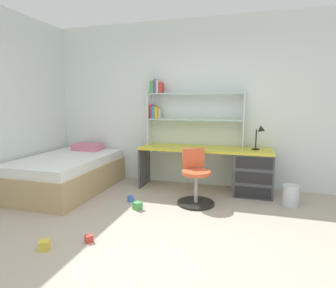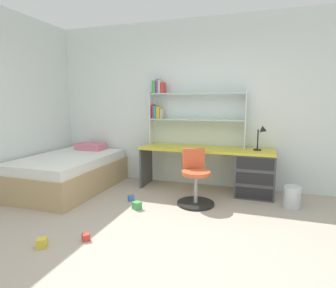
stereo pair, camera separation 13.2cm
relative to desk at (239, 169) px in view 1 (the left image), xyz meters
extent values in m
cube|color=#B2A393|center=(-0.76, -2.10, -0.40)|extent=(6.16, 5.81, 0.02)
cube|color=silver|center=(-0.76, 0.34, 1.00)|extent=(6.16, 0.06, 2.79)
cube|color=gold|center=(-0.56, 0.00, 0.29)|extent=(2.10, 0.57, 0.04)
cube|color=#4C4C51|center=(0.21, 0.00, -0.06)|extent=(0.57, 0.54, 0.66)
cube|color=#4C4C51|center=(-1.59, 0.00, -0.06)|extent=(0.03, 0.51, 0.66)
cube|color=black|center=(0.21, -0.27, -0.28)|extent=(0.52, 0.01, 0.17)
cube|color=black|center=(0.21, -0.27, -0.06)|extent=(0.52, 0.01, 0.17)
cube|color=black|center=(0.21, -0.27, 0.16)|extent=(0.52, 0.01, 0.17)
cube|color=silver|center=(-1.55, 0.17, 0.75)|extent=(0.02, 0.22, 0.89)
cube|color=silver|center=(0.03, 0.17, 0.75)|extent=(0.02, 0.22, 0.89)
cube|color=silver|center=(-0.76, 0.17, 0.74)|extent=(1.56, 0.22, 0.02)
cube|color=silver|center=(-0.76, 0.17, 1.17)|extent=(1.56, 0.22, 0.02)
cube|color=red|center=(-1.51, 0.17, 0.87)|extent=(0.02, 0.14, 0.24)
cube|color=#338CBF|center=(-1.47, 0.17, 0.86)|extent=(0.04, 0.14, 0.21)
cube|color=yellow|center=(-1.43, 0.17, 0.86)|extent=(0.02, 0.14, 0.20)
cube|color=gold|center=(-1.39, 0.17, 0.85)|extent=(0.03, 0.16, 0.19)
cube|color=beige|center=(-1.36, 0.17, 0.84)|extent=(0.02, 0.13, 0.17)
cube|color=#4CA559|center=(-1.50, 0.17, 1.29)|extent=(0.03, 0.12, 0.21)
cube|color=#4CA559|center=(-1.46, 0.17, 1.29)|extent=(0.03, 0.19, 0.21)
cube|color=purple|center=(-1.42, 0.17, 1.30)|extent=(0.04, 0.13, 0.23)
cube|color=beige|center=(-1.38, 0.17, 1.29)|extent=(0.04, 0.15, 0.22)
cube|color=red|center=(-1.33, 0.17, 1.27)|extent=(0.04, 0.17, 0.18)
cylinder|color=black|center=(0.23, 0.04, 0.32)|extent=(0.12, 0.12, 0.02)
cylinder|color=black|center=(0.23, 0.04, 0.47)|extent=(0.02, 0.02, 0.30)
cone|color=black|center=(0.31, -0.01, 0.62)|extent=(0.12, 0.11, 0.13)
cylinder|color=black|center=(-0.57, -0.67, -0.38)|extent=(0.52, 0.52, 0.03)
cylinder|color=#A5A8AD|center=(-0.57, -0.67, -0.18)|extent=(0.05, 0.05, 0.43)
cylinder|color=#D85933|center=(-0.57, -0.67, 0.06)|extent=(0.40, 0.40, 0.05)
cube|color=#D85933|center=(-0.64, -0.51, 0.24)|extent=(0.31, 0.17, 0.28)
cube|color=tan|center=(-2.71, -0.63, -0.19)|extent=(1.22, 1.84, 0.41)
cube|color=white|center=(-2.71, -0.63, 0.09)|extent=(1.16, 1.78, 0.14)
cube|color=#D8728C|center=(-2.71, 0.04, 0.22)|extent=(0.50, 0.32, 0.12)
cylinder|color=silver|center=(0.70, -0.38, -0.24)|extent=(0.22, 0.22, 0.30)
cube|color=gold|center=(-1.76, -2.28, -0.35)|extent=(0.13, 0.13, 0.09)
cube|color=#3860B7|center=(-1.49, -0.83, -0.35)|extent=(0.11, 0.11, 0.08)
cube|color=red|center=(-1.43, -2.03, -0.36)|extent=(0.10, 0.10, 0.07)
cube|color=#479E51|center=(-1.28, -1.08, -0.34)|extent=(0.14, 0.14, 0.10)
camera|label=1|loc=(0.08, -4.35, 1.03)|focal=29.40mm
camera|label=2|loc=(0.21, -4.31, 1.03)|focal=29.40mm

